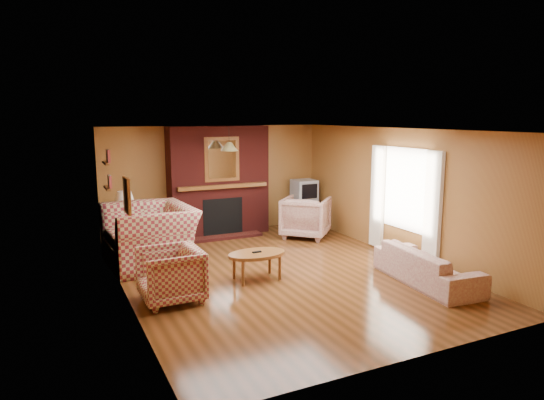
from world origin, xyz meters
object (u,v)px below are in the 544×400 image
fireplace (219,182)px  table_lamp (125,206)px  floral_sofa (427,266)px  tv_stand (304,213)px  floral_armchair (306,217)px  plaid_loveseat (150,235)px  crt_tv (304,190)px  side_table (127,238)px  plaid_armchair (171,275)px  coffee_table (257,256)px

fireplace → table_lamp: 2.19m
floral_sofa → tv_stand: (0.15, 4.25, 0.05)m
floral_armchair → tv_stand: 0.95m
plaid_loveseat → table_lamp: size_ratio=2.45×
plaid_loveseat → table_lamp: (-0.25, 1.01, 0.37)m
fireplace → crt_tv: bearing=-5.3°
fireplace → floral_armchair: size_ratio=2.47×
side_table → tv_stand: tv_stand is taller
table_lamp → crt_tv: 4.16m
plaid_armchair → side_table: size_ratio=1.62×
tv_stand → crt_tv: (0.00, -0.01, 0.57)m
coffee_table → table_lamp: size_ratio=1.44×
tv_stand → side_table: bearing=-178.8°
floral_armchair → side_table: (-3.73, 0.49, -0.18)m
plaid_loveseat → floral_armchair: 3.51m
plaid_armchair → floral_armchair: (3.58, 2.42, 0.05)m
plaid_loveseat → coffee_table: (1.38, -1.59, -0.13)m
fireplace → side_table: (-2.10, -0.53, -0.92)m
side_table → crt_tv: 4.21m
fireplace → plaid_loveseat: bearing=-140.2°
plaid_armchair → floral_sofa: plaid_armchair is taller
coffee_table → tv_stand: tv_stand is taller
coffee_table → table_lamp: table_lamp is taller
crt_tv → side_table: bearing=-175.3°
plaid_loveseat → coffee_table: size_ratio=1.70×
floral_armchair → side_table: bearing=36.5°
plaid_armchair → crt_tv: crt_tv is taller
floral_armchair → side_table: 3.76m
fireplace → floral_sofa: fireplace is taller
floral_sofa → tv_stand: tv_stand is taller
side_table → coffee_table: bearing=-57.9°
tv_stand → crt_tv: 0.57m
crt_tv → plaid_armchair: bearing=-140.9°
floral_sofa → crt_tv: bearing=3.4°
table_lamp → fireplace: bearing=14.3°
plaid_armchair → side_table: bearing=-177.8°
fireplace → plaid_loveseat: size_ratio=1.48×
coffee_table → side_table: (-1.63, 2.60, -0.14)m
plaid_armchair → coffee_table: (1.48, 0.31, 0.01)m
plaid_armchair → floral_sofa: bearing=74.8°
tv_stand → crt_tv: bearing=-93.6°
floral_sofa → floral_armchair: bearing=10.0°
coffee_table → tv_stand: 3.88m
fireplace → floral_armchair: fireplace is taller
fireplace → table_lamp: (-2.10, -0.53, -0.28)m
floral_armchair → table_lamp: 3.79m
side_table → table_lamp: 0.63m
plaid_armchair → tv_stand: bearing=128.4°
floral_armchair → coffee_table: bearing=89.2°
plaid_loveseat → floral_sofa: 4.74m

